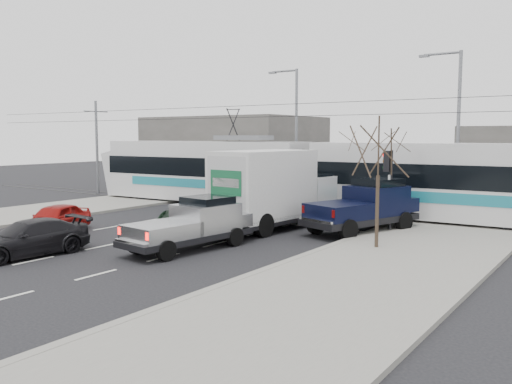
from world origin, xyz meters
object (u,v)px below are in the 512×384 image
Objects in this scene: traffic_signal at (388,173)px; street_lamp_far at (294,125)px; bare_tree at (379,152)px; silver_pickup at (194,224)px; navy_pickup at (366,206)px; green_car at (207,213)px; dark_car at (28,238)px; red_car at (55,219)px; street_lamp_near at (455,123)px; box_truck at (272,190)px; tram at (310,175)px.

street_lamp_far is at bearing 138.28° from traffic_signal.
silver_pickup is at bearing -148.54° from bare_tree.
navy_pickup is (9.80, -9.90, -3.91)m from street_lamp_far.
silver_pickup is (-6.00, -3.67, -2.80)m from bare_tree.
green_car reaches higher than dark_car.
silver_pickup is (5.79, -17.17, -4.12)m from street_lamp_far.
navy_pickup is 1.14× the size of green_car.
red_car is at bearing -124.69° from navy_pickup.
bare_tree is 1.26× the size of red_car.
green_car reaches higher than red_car.
navy_pickup is 1.55× the size of red_car.
red_car is (-4.71, -4.96, -0.08)m from green_car.
street_lamp_near is at bearing 31.78° from red_car.
bare_tree is 0.82× the size of navy_pickup.
box_truck reaches higher than silver_pickup.
bare_tree is at bearing -49.74° from tram.
silver_pickup is 4.57m from green_car.
dark_car is (-4.12, -10.07, -1.18)m from box_truck.
silver_pickup is 1.05× the size of green_car.
bare_tree is 17.97m from street_lamp_far.
box_truck is (-6.03, 1.91, -1.96)m from bare_tree.
green_car is at bearing 179.28° from bare_tree.
tram is 5.94m from box_truck.
red_car is at bearing -118.52° from tram.
traffic_signal is 0.91× the size of red_car.
bare_tree is at bearing -12.18° from box_truck.
box_truck is 1.25× the size of navy_pickup.
green_car is at bearing 84.82° from dark_car.
street_lamp_near reaches higher than dark_car.
bare_tree is at bearing -42.71° from navy_pickup.
street_lamp_far is 13.35m from box_truck.
tram is at bearing 133.26° from bare_tree.
box_truck is 4.43m from navy_pickup.
street_lamp_near is 0.31× the size of tram.
street_lamp_far reaches higher than silver_pickup.
green_car is 8.42m from dark_car.
traffic_signal is at bearing -34.23° from tram.
silver_pickup reaches higher than dark_car.
street_lamp_far reaches higher than bare_tree.
box_truck reaches higher than navy_pickup.
silver_pickup is (1.26, -11.39, -1.14)m from tram.
traffic_signal is 0.40× the size of street_lamp_near.
box_truck reaches higher than green_car.
street_lamp_near is at bearing 76.40° from silver_pickup.
box_truck is at bearing 33.60° from green_car.
bare_tree is 10.72m from tram.
traffic_signal is 7.91m from street_lamp_near.
silver_pickup is (-5.71, -15.17, -4.12)m from street_lamp_near.
street_lamp_near is 8.48m from tram.
traffic_signal is at bearing 16.32° from red_car.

